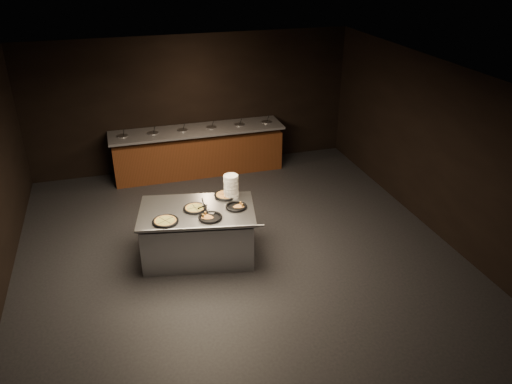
{
  "coord_description": "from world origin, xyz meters",
  "views": [
    {
      "loc": [
        -1.67,
        -6.44,
        4.63
      ],
      "look_at": [
        0.34,
        0.3,
        1.04
      ],
      "focal_mm": 35.0,
      "sensor_mm": 36.0,
      "label": 1
    }
  ],
  "objects_px": {
    "plate_stack": "(231,186)",
    "pan_veggie_whole": "(165,221)",
    "pan_cheese_whole": "(195,208)",
    "serving_counter": "(198,234)"
  },
  "relations": [
    {
      "from": "pan_veggie_whole",
      "to": "pan_cheese_whole",
      "type": "bearing_deg",
      "value": 28.41
    },
    {
      "from": "pan_veggie_whole",
      "to": "pan_cheese_whole",
      "type": "xyz_separation_m",
      "value": [
        0.5,
        0.27,
        -0.0
      ]
    },
    {
      "from": "plate_stack",
      "to": "pan_veggie_whole",
      "type": "bearing_deg",
      "value": -155.6
    },
    {
      "from": "plate_stack",
      "to": "pan_veggie_whole",
      "type": "xyz_separation_m",
      "value": [
        -1.14,
        -0.52,
        -0.17
      ]
    },
    {
      "from": "serving_counter",
      "to": "pan_veggie_whole",
      "type": "xyz_separation_m",
      "value": [
        -0.52,
        -0.25,
        0.46
      ]
    },
    {
      "from": "plate_stack",
      "to": "pan_cheese_whole",
      "type": "bearing_deg",
      "value": -158.88
    },
    {
      "from": "plate_stack",
      "to": "pan_veggie_whole",
      "type": "distance_m",
      "value": 1.27
    },
    {
      "from": "pan_cheese_whole",
      "to": "pan_veggie_whole",
      "type": "bearing_deg",
      "value": -151.59
    },
    {
      "from": "serving_counter",
      "to": "pan_cheese_whole",
      "type": "distance_m",
      "value": 0.46
    },
    {
      "from": "pan_veggie_whole",
      "to": "pan_cheese_whole",
      "type": "relative_size",
      "value": 1.06
    }
  ]
}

